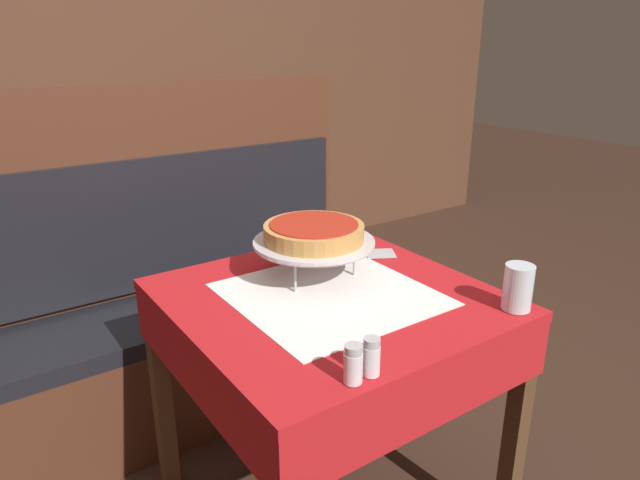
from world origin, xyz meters
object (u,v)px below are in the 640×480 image
Objects in this scene: dining_table_front at (330,329)px; water_glass_near at (518,287)px; salt_shaker at (353,364)px; pepper_shaker at (371,357)px; booth_bench at (186,322)px; condiment_caddy at (97,170)px; pizza_pan_stand at (314,244)px; pizza_server at (360,253)px; deep_dish_pizza at (314,232)px; dining_table_rear at (96,207)px.

water_glass_near is at bearing -45.34° from dining_table_front.
salt_shaker and pepper_shaker have the same top height.
condiment_caddy is (-0.04, 0.92, 0.43)m from booth_bench.
pepper_shaker is 0.59× the size of condiment_caddy.
booth_bench is 4.36× the size of pizza_pan_stand.
booth_bench is at bearing 99.71° from dining_table_front.
pizza_server is 1.55m from condiment_caddy.
deep_dish_pizza is 2.39× the size of water_glass_near.
salt_shaker is at bearing -90.98° from condiment_caddy.
pizza_server is (0.22, 0.06, -0.10)m from pizza_pan_stand.
booth_bench is 0.79m from pizza_server.
booth_bench reaches higher than water_glass_near.
pizza_pan_stand reaches higher than pizza_server.
deep_dish_pizza is at bearing -75.72° from booth_bench.
pizza_server is at bearing -56.81° from booth_bench.
dining_table_rear is 1.54m from deep_dish_pizza.
dining_table_rear is 1.54m from pizza_pan_stand.
booth_bench is at bearing 88.62° from pepper_shaker.
pizza_pan_stand is 2.92× the size of water_glass_near.
pizza_pan_stand is at bearing 116.57° from deep_dish_pizza.
dining_table_rear is 0.18m from condiment_caddy.
dining_table_rear is 9.01× the size of pepper_shaker.
water_glass_near is (0.30, -0.46, -0.04)m from pizza_pan_stand.
water_glass_near is (0.54, -1.97, 0.17)m from dining_table_rear.
pepper_shaker is (-0.03, -1.12, 0.42)m from booth_bench.
booth_bench is at bearing 104.28° from pizza_pan_stand.
dining_table_front is at bearing -84.23° from condiment_caddy.
booth_bench reaches higher than pizza_pan_stand.
booth_bench is (0.08, -0.86, -0.26)m from dining_table_rear.
pizza_pan_stand is 4.15× the size of pepper_shaker.
deep_dish_pizza is 3.41× the size of pepper_shaker.
condiment_caddy is (0.03, 2.04, 0.01)m from salt_shaker.
water_glass_near is 1.42× the size of pepper_shaker.
pizza_pan_stand is 0.04m from deep_dish_pizza.
deep_dish_pizza is 1.25× the size of pizza_server.
dining_table_front is 0.33m from pizza_server.
salt_shaker reaches higher than dining_table_rear.
deep_dish_pizza is 0.53m from pepper_shaker.
dining_table_rear is 2.65× the size of deep_dish_pizza.
deep_dish_pizza is at bearing 68.70° from pepper_shaker.
water_glass_near reaches higher than salt_shaker.
water_glass_near is (0.09, -0.52, 0.06)m from pizza_server.
condiment_caddy is at bearing 90.34° from pepper_shaker.
pepper_shaker is (0.05, -1.99, 0.15)m from dining_table_rear.
condiment_caddy is (-0.01, 2.04, 0.01)m from pepper_shaker.
deep_dish_pizza is at bearing -164.97° from pizza_server.
pizza_server is 0.53m from water_glass_near.
condiment_caddy reaches higher than dining_table_rear.
pizza_pan_stand is at bearing -80.99° from dining_table_rear.
pizza_pan_stand is 0.56m from water_glass_near.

